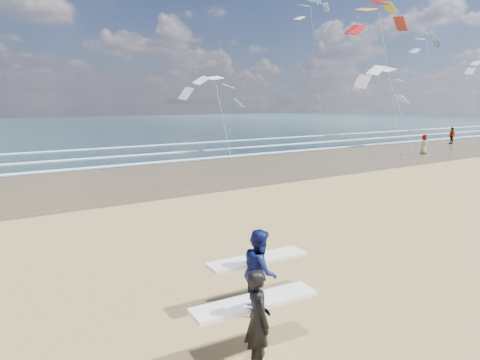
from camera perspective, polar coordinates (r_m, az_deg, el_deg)
wet_sand_strip at (r=33.31m, az=12.27°, el=2.93°), size 220.00×12.00×0.01m
ocean at (r=80.61m, az=-16.66°, el=6.97°), size 220.00×100.00×0.02m
foam_breakers at (r=40.91m, az=2.05°, el=4.57°), size 220.00×11.70×0.05m
surfer_near at (r=7.05m, az=2.34°, el=-17.80°), size 2.24×1.05×1.67m
surfer_far at (r=8.77m, az=2.66°, el=-11.87°), size 2.23×1.22×1.71m
beachgoer_0 at (r=37.75m, az=23.35°, el=4.39°), size 0.87×0.66×1.60m
beachgoer_1 at (r=48.14m, az=26.41°, el=5.32°), size 1.01×0.46×1.69m
kite_0 at (r=38.41m, az=18.85°, el=15.57°), size 6.95×4.86×13.72m
kite_1 at (r=34.05m, az=-2.69°, el=10.08°), size 5.73×4.73×7.21m
kite_2 at (r=57.47m, az=24.24°, el=12.53°), size 5.54×4.71×13.41m
kite_5 at (r=51.81m, az=10.06°, el=15.50°), size 5.30×4.68×16.94m
kite_7 at (r=40.73m, az=19.91°, el=10.80°), size 6.72×4.84×8.35m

